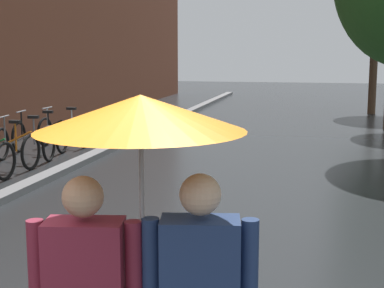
# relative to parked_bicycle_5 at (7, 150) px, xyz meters

# --- Properties ---
(kerb_strip) EXTENTS (0.30, 36.00, 0.12)m
(kerb_strip) POSITION_rel_parked_bicycle_5_xyz_m (1.20, 2.11, -0.32)
(kerb_strip) COLOR slate
(kerb_strip) RESTS_ON ground
(parked_bicycle_5) EXTENTS (1.10, 0.73, 0.96)m
(parked_bicycle_5) POSITION_rel_parked_bicycle_5_xyz_m (0.00, 0.00, 0.00)
(parked_bicycle_5) COLOR black
(parked_bicycle_5) RESTS_ON ground
(parked_bicycle_6) EXTENTS (1.15, 0.81, 0.96)m
(parked_bicycle_6) POSITION_rel_parked_bicycle_5_xyz_m (-0.05, 0.80, 0.00)
(parked_bicycle_6) COLOR black
(parked_bicycle_6) RESTS_ON ground
(parked_bicycle_7) EXTENTS (1.13, 0.78, 0.96)m
(parked_bicycle_7) POSITION_rel_parked_bicycle_5_xyz_m (-0.21, 1.78, 0.00)
(parked_bicycle_7) COLOR black
(parked_bicycle_7) RESTS_ON ground
(parked_bicycle_8) EXTENTS (1.10, 0.74, 0.96)m
(parked_bicycle_8) POSITION_rel_parked_bicycle_5_xyz_m (-0.01, 2.61, 0.00)
(parked_bicycle_8) COLOR black
(parked_bicycle_8) RESTS_ON ground
(couple_under_umbrella) EXTENTS (1.16, 1.05, 2.08)m
(couple_under_umbrella) POSITION_rel_parked_bicycle_5_xyz_m (5.09, -7.40, 0.97)
(couple_under_umbrella) COLOR #2D2D33
(couple_under_umbrella) RESTS_ON ground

